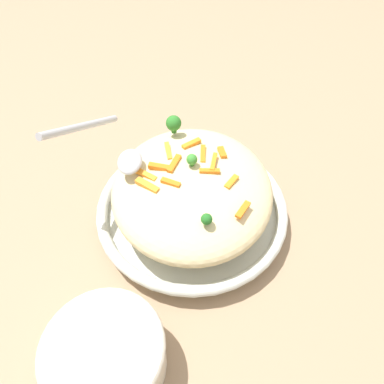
# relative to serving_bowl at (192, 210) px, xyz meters

# --- Properties ---
(ground_plane) EXTENTS (2.40, 2.40, 0.00)m
(ground_plane) POSITION_rel_serving_bowl_xyz_m (0.00, 0.00, -0.02)
(ground_plane) COLOR #9E7F60
(serving_bowl) EXTENTS (0.34, 0.34, 0.04)m
(serving_bowl) POSITION_rel_serving_bowl_xyz_m (0.00, 0.00, 0.00)
(serving_bowl) COLOR silver
(serving_bowl) RESTS_ON ground_plane
(pasta_mound) EXTENTS (0.29, 0.27, 0.09)m
(pasta_mound) POSITION_rel_serving_bowl_xyz_m (0.00, 0.00, 0.06)
(pasta_mound) COLOR beige
(pasta_mound) RESTS_ON serving_bowl
(carrot_piece_0) EXTENTS (0.04, 0.02, 0.01)m
(carrot_piece_0) POSITION_rel_serving_bowl_xyz_m (-0.02, -0.03, 0.10)
(carrot_piece_0) COLOR orange
(carrot_piece_0) RESTS_ON pasta_mound
(carrot_piece_1) EXTENTS (0.03, 0.03, 0.01)m
(carrot_piece_1) POSITION_rel_serving_bowl_xyz_m (0.07, 0.07, 0.10)
(carrot_piece_1) COLOR orange
(carrot_piece_1) RESTS_ON pasta_mound
(carrot_piece_2) EXTENTS (0.01, 0.03, 0.01)m
(carrot_piece_2) POSITION_rel_serving_bowl_xyz_m (0.00, 0.03, 0.10)
(carrot_piece_2) COLOR orange
(carrot_piece_2) RESTS_ON pasta_mound
(carrot_piece_3) EXTENTS (0.04, 0.01, 0.01)m
(carrot_piece_3) POSITION_rel_serving_bowl_xyz_m (-0.05, -0.04, 0.10)
(carrot_piece_3) COLOR orange
(carrot_piece_3) RESTS_ON pasta_mound
(carrot_piece_4) EXTENTS (0.03, 0.03, 0.01)m
(carrot_piece_4) POSITION_rel_serving_bowl_xyz_m (0.02, 0.06, 0.10)
(carrot_piece_4) COLOR orange
(carrot_piece_4) RESTS_ON pasta_mound
(carrot_piece_5) EXTENTS (0.04, 0.01, 0.01)m
(carrot_piece_5) POSITION_rel_serving_bowl_xyz_m (-0.04, 0.02, 0.10)
(carrot_piece_5) COLOR orange
(carrot_piece_5) RESTS_ON pasta_mound
(carrot_piece_6) EXTENTS (0.03, 0.03, 0.01)m
(carrot_piece_6) POSITION_rel_serving_bowl_xyz_m (-0.07, 0.00, 0.10)
(carrot_piece_6) COLOR orange
(carrot_piece_6) RESTS_ON pasta_mound
(carrot_piece_7) EXTENTS (0.03, 0.04, 0.01)m
(carrot_piece_7) POSITION_rel_serving_bowl_xyz_m (0.02, -0.07, 0.10)
(carrot_piece_7) COLOR orange
(carrot_piece_7) RESTS_ON pasta_mound
(carrot_piece_8) EXTENTS (0.03, 0.04, 0.01)m
(carrot_piece_8) POSITION_rel_serving_bowl_xyz_m (0.00, -0.07, 0.10)
(carrot_piece_8) COLOR orange
(carrot_piece_8) RESTS_ON pasta_mound
(carrot_piece_9) EXTENTS (0.04, 0.01, 0.01)m
(carrot_piece_9) POSITION_rel_serving_bowl_xyz_m (-0.02, 0.04, 0.10)
(carrot_piece_9) COLOR orange
(carrot_piece_9) RESTS_ON pasta_mound
(carrot_piece_10) EXTENTS (0.02, 0.03, 0.01)m
(carrot_piece_10) POSITION_rel_serving_bowl_xyz_m (0.02, -0.03, 0.10)
(carrot_piece_10) COLOR orange
(carrot_piece_10) RESTS_ON pasta_mound
(carrot_piece_11) EXTENTS (0.03, 0.01, 0.01)m
(carrot_piece_11) POSITION_rel_serving_bowl_xyz_m (-0.05, 0.05, 0.10)
(carrot_piece_11) COLOR orange
(carrot_piece_11) RESTS_ON pasta_mound
(carrot_piece_12) EXTENTS (0.02, 0.04, 0.01)m
(carrot_piece_12) POSITION_rel_serving_bowl_xyz_m (-0.01, -0.05, 0.10)
(carrot_piece_12) COLOR orange
(carrot_piece_12) RESTS_ON pasta_mound
(broccoli_floret_0) EXTENTS (0.02, 0.02, 0.02)m
(broccoli_floret_0) POSITION_rel_serving_bowl_xyz_m (0.09, 0.02, 0.10)
(broccoli_floret_0) COLOR #205B1C
(broccoli_floret_0) RESTS_ON pasta_mound
(broccoli_floret_1) EXTENTS (0.03, 0.03, 0.03)m
(broccoli_floret_1) POSITION_rel_serving_bowl_xyz_m (-0.11, -0.03, 0.11)
(broccoli_floret_1) COLOR #296820
(broccoli_floret_1) RESTS_ON pasta_mound
(broccoli_floret_2) EXTENTS (0.02, 0.02, 0.02)m
(broccoli_floret_2) POSITION_rel_serving_bowl_xyz_m (-0.02, -0.00, 0.11)
(broccoli_floret_2) COLOR #377928
(broccoli_floret_2) RESTS_ON pasta_mound
(serving_spoon) EXTENTS (0.16, 0.14, 0.10)m
(serving_spoon) POSITION_rel_serving_bowl_xyz_m (-0.03, -0.13, 0.13)
(serving_spoon) COLOR #B7B7BC
(serving_spoon) RESTS_ON pasta_mound
(companion_bowl) EXTENTS (0.16, 0.16, 0.08)m
(companion_bowl) POSITION_rel_serving_bowl_xyz_m (0.25, -0.12, 0.02)
(companion_bowl) COLOR beige
(companion_bowl) RESTS_ON ground_plane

